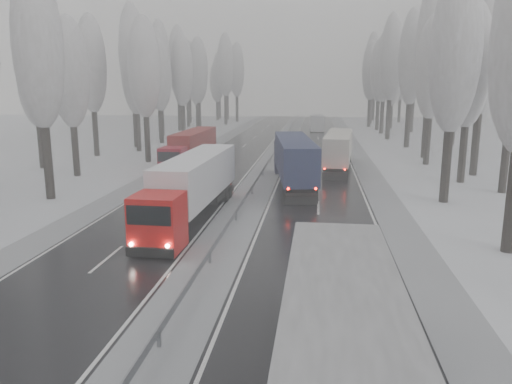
% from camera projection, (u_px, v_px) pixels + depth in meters
% --- Properties ---
extents(carriageway_right, '(7.50, 200.00, 0.03)m').
position_uv_depth(carriageway_right, '(318.00, 190.00, 41.12)').
color(carriageway_right, black).
rests_on(carriageway_right, ground).
extents(carriageway_left, '(7.50, 200.00, 0.03)m').
position_uv_depth(carriageway_left, '(194.00, 187.00, 42.36)').
color(carriageway_left, black).
rests_on(carriageway_left, ground).
extents(median_slush, '(3.00, 200.00, 0.04)m').
position_uv_depth(median_slush, '(255.00, 189.00, 41.74)').
color(median_slush, '#96999D').
rests_on(median_slush, ground).
extents(shoulder_right, '(2.40, 200.00, 0.04)m').
position_uv_depth(shoulder_right, '(379.00, 192.00, 40.54)').
color(shoulder_right, '#96999D').
rests_on(shoulder_right, ground).
extents(shoulder_left, '(2.40, 200.00, 0.04)m').
position_uv_depth(shoulder_left, '(138.00, 186.00, 42.94)').
color(shoulder_left, '#96999D').
rests_on(shoulder_left, ground).
extents(median_guardrail, '(0.12, 200.00, 0.76)m').
position_uv_depth(median_guardrail, '(255.00, 182.00, 41.60)').
color(median_guardrail, slate).
rests_on(median_guardrail, ground).
extents(tree_18, '(3.60, 3.60, 16.58)m').
position_uv_depth(tree_18, '(455.00, 53.00, 34.91)').
color(tree_18, black).
rests_on(tree_18, ground).
extents(tree_20, '(3.60, 3.60, 15.71)m').
position_uv_depth(tree_20, '(470.00, 66.00, 42.52)').
color(tree_20, black).
rests_on(tree_20, ground).
extents(tree_21, '(3.60, 3.60, 18.62)m').
position_uv_depth(tree_21, '(485.00, 46.00, 45.76)').
color(tree_21, black).
rests_on(tree_21, ground).
extents(tree_22, '(3.60, 3.60, 15.86)m').
position_uv_depth(tree_22, '(433.00, 69.00, 52.74)').
color(tree_22, black).
rests_on(tree_22, ground).
extents(tree_23, '(3.60, 3.60, 13.55)m').
position_uv_depth(tree_23, '(481.00, 83.00, 56.19)').
color(tree_23, black).
rests_on(tree_23, ground).
extents(tree_24, '(3.60, 3.60, 20.49)m').
position_uv_depth(tree_24, '(432.00, 44.00, 57.28)').
color(tree_24, black).
rests_on(tree_24, ground).
extents(tree_25, '(3.60, 3.60, 19.44)m').
position_uv_depth(tree_25, '(483.00, 52.00, 60.49)').
color(tree_25, black).
rests_on(tree_25, ground).
extents(tree_26, '(3.60, 3.60, 18.78)m').
position_uv_depth(tree_26, '(412.00, 58.00, 67.49)').
color(tree_26, black).
rests_on(tree_26, ground).
extents(tree_27, '(3.60, 3.60, 17.62)m').
position_uv_depth(tree_27, '(458.00, 65.00, 70.69)').
color(tree_27, black).
rests_on(tree_27, ground).
extents(tree_28, '(3.60, 3.60, 19.62)m').
position_uv_depth(tree_28, '(391.00, 58.00, 77.90)').
color(tree_28, black).
rests_on(tree_28, ground).
extents(tree_29, '(3.60, 3.60, 18.11)m').
position_uv_depth(tree_29, '(434.00, 65.00, 81.11)').
color(tree_29, black).
rests_on(tree_29, ground).
extents(tree_30, '(3.60, 3.60, 17.86)m').
position_uv_depth(tree_30, '(384.00, 68.00, 87.57)').
color(tree_30, black).
rests_on(tree_30, ground).
extents(tree_31, '(3.60, 3.60, 18.58)m').
position_uv_depth(tree_31, '(415.00, 66.00, 90.66)').
color(tree_31, black).
rests_on(tree_31, ground).
extents(tree_32, '(3.60, 3.60, 17.33)m').
position_uv_depth(tree_32, '(380.00, 71.00, 94.92)').
color(tree_32, black).
rests_on(tree_32, ground).
extents(tree_33, '(3.60, 3.60, 14.33)m').
position_uv_depth(tree_33, '(393.00, 81.00, 98.83)').
color(tree_33, black).
rests_on(tree_33, ground).
extents(tree_34, '(3.60, 3.60, 17.63)m').
position_uv_depth(tree_34, '(371.00, 71.00, 101.88)').
color(tree_34, black).
rests_on(tree_34, ground).
extents(tree_35, '(3.60, 3.60, 18.25)m').
position_uv_depth(tree_35, '(414.00, 69.00, 104.60)').
color(tree_35, black).
rests_on(tree_35, ground).
extents(tree_36, '(3.60, 3.60, 20.23)m').
position_uv_depth(tree_36, '(373.00, 65.00, 110.94)').
color(tree_36, black).
rests_on(tree_36, ground).
extents(tree_37, '(3.60, 3.60, 16.37)m').
position_uv_depth(tree_37, '(401.00, 76.00, 114.51)').
color(tree_37, black).
rests_on(tree_37, ground).
extents(tree_38, '(3.60, 3.60, 17.97)m').
position_uv_depth(tree_38, '(375.00, 72.00, 121.29)').
color(tree_38, black).
rests_on(tree_38, ground).
extents(tree_39, '(3.60, 3.60, 16.19)m').
position_uv_depth(tree_39, '(384.00, 77.00, 125.08)').
color(tree_39, black).
rests_on(tree_39, ground).
extents(tree_58, '(3.60, 3.60, 17.21)m').
position_uv_depth(tree_58, '(38.00, 48.00, 35.92)').
color(tree_58, black).
rests_on(tree_58, ground).
extents(tree_60, '(3.60, 3.60, 14.84)m').
position_uv_depth(tree_60, '(70.00, 73.00, 45.90)').
color(tree_60, black).
rests_on(tree_60, ground).
extents(tree_61, '(3.60, 3.60, 13.95)m').
position_uv_depth(tree_61, '(35.00, 80.00, 50.58)').
color(tree_61, black).
rests_on(tree_61, ground).
extents(tree_62, '(3.60, 3.60, 16.04)m').
position_uv_depth(tree_62, '(144.00, 68.00, 54.54)').
color(tree_62, black).
rests_on(tree_62, ground).
extents(tree_63, '(3.60, 3.60, 16.88)m').
position_uv_depth(tree_63, '(91.00, 65.00, 59.24)').
color(tree_63, black).
rests_on(tree_63, ground).
extents(tree_64, '(3.60, 3.60, 15.42)m').
position_uv_depth(tree_64, '(135.00, 74.00, 63.85)').
color(tree_64, black).
rests_on(tree_64, ground).
extents(tree_65, '(3.60, 3.60, 19.48)m').
position_uv_depth(tree_65, '(132.00, 55.00, 67.41)').
color(tree_65, black).
rests_on(tree_65, ground).
extents(tree_66, '(3.60, 3.60, 15.23)m').
position_uv_depth(tree_66, '(159.00, 76.00, 73.22)').
color(tree_66, black).
rests_on(tree_66, ground).
extents(tree_67, '(3.60, 3.60, 17.09)m').
position_uv_depth(tree_67, '(158.00, 69.00, 77.02)').
color(tree_67, black).
rests_on(tree_67, ground).
extents(tree_68, '(3.60, 3.60, 16.65)m').
position_uv_depth(tree_68, '(182.00, 71.00, 79.41)').
color(tree_68, black).
rests_on(tree_68, ground).
extents(tree_69, '(3.60, 3.60, 19.35)m').
position_uv_depth(tree_69, '(160.00, 61.00, 83.50)').
color(tree_69, black).
rests_on(tree_69, ground).
extents(tree_70, '(3.60, 3.60, 17.09)m').
position_uv_depth(tree_70, '(198.00, 71.00, 89.10)').
color(tree_70, black).
rests_on(tree_70, ground).
extents(tree_71, '(3.60, 3.60, 19.61)m').
position_uv_depth(tree_71, '(178.00, 63.00, 93.21)').
color(tree_71, black).
rests_on(tree_71, ground).
extents(tree_72, '(3.60, 3.60, 15.11)m').
position_uv_depth(tree_72, '(196.00, 79.00, 98.75)').
color(tree_72, black).
rests_on(tree_72, ground).
extents(tree_73, '(3.60, 3.60, 17.22)m').
position_uv_depth(tree_73, '(187.00, 72.00, 102.69)').
color(tree_73, black).
rests_on(tree_73, ground).
extents(tree_74, '(3.60, 3.60, 19.68)m').
position_uv_depth(tree_74, '(225.00, 66.00, 108.16)').
color(tree_74, black).
rests_on(tree_74, ground).
extents(tree_75, '(3.60, 3.60, 18.60)m').
position_uv_depth(tree_75, '(189.00, 70.00, 113.26)').
color(tree_75, black).
rests_on(tree_75, ground).
extents(tree_76, '(3.60, 3.60, 18.55)m').
position_uv_depth(tree_76, '(237.00, 70.00, 117.31)').
color(tree_76, black).
rests_on(tree_76, ground).
extents(tree_77, '(3.60, 3.60, 14.32)m').
position_uv_depth(tree_77, '(217.00, 82.00, 122.41)').
color(tree_77, black).
rests_on(tree_77, ground).
extents(tree_78, '(3.60, 3.60, 19.55)m').
position_uv_depth(tree_78, '(227.00, 69.00, 123.98)').
color(tree_78, black).
rests_on(tree_78, ground).
extents(tree_79, '(3.60, 3.60, 17.07)m').
position_uv_depth(tree_79, '(219.00, 75.00, 128.52)').
color(tree_79, black).
rests_on(tree_79, ground).
extents(truck_grey_tarp, '(2.67, 16.42, 4.20)m').
position_uv_depth(truck_grey_tarp, '(343.00, 370.00, 10.83)').
color(truck_grey_tarp, '#545459').
rests_on(truck_grey_tarp, ground).
extents(truck_blue_box, '(4.64, 16.51, 4.20)m').
position_uv_depth(truck_blue_box, '(293.00, 158.00, 42.42)').
color(truck_blue_box, '#1B1A42').
rests_on(truck_blue_box, ground).
extents(truck_cream_box, '(3.62, 15.06, 3.83)m').
position_uv_depth(truck_cream_box, '(339.00, 148.00, 51.16)').
color(truck_cream_box, '#AFAD9B').
rests_on(truck_cream_box, ground).
extents(box_truck_distant, '(2.77, 8.21, 3.04)m').
position_uv_depth(box_truck_distant, '(317.00, 123.00, 94.37)').
color(box_truck_distant, '#ADAFB4').
rests_on(box_truck_distant, ground).
extents(truck_red_white, '(2.93, 15.73, 4.02)m').
position_uv_depth(truck_red_white, '(193.00, 184.00, 31.92)').
color(truck_red_white, red).
rests_on(truck_red_white, ground).
extents(truck_red_red, '(2.53, 14.48, 3.70)m').
position_uv_depth(truck_red_red, '(192.00, 146.00, 53.06)').
color(truck_red_red, maroon).
rests_on(truck_red_red, ground).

